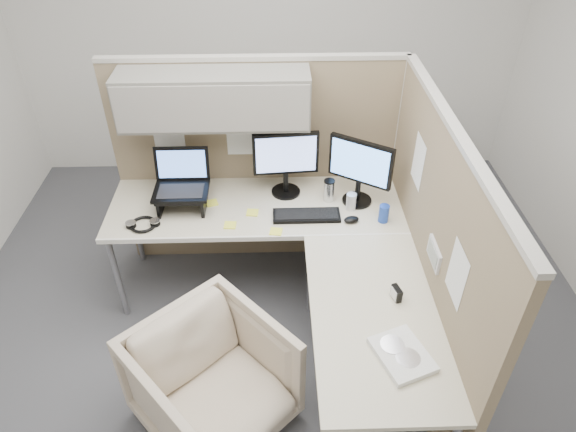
{
  "coord_description": "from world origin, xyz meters",
  "views": [
    {
      "loc": [
        0.02,
        -2.28,
        2.79
      ],
      "look_at": [
        0.1,
        0.25,
        0.85
      ],
      "focal_mm": 32.0,
      "sensor_mm": 36.0,
      "label": 1
    }
  ],
  "objects_px": {
    "monitor_left": "(286,159)",
    "desk": "(293,249)",
    "office_chair": "(212,378)",
    "keyboard": "(306,216)"
  },
  "relations": [
    {
      "from": "monitor_left",
      "to": "desk",
      "type": "bearing_deg",
      "value": -91.77
    },
    {
      "from": "desk",
      "to": "office_chair",
      "type": "bearing_deg",
      "value": -123.36
    },
    {
      "from": "monitor_left",
      "to": "keyboard",
      "type": "xyz_separation_m",
      "value": [
        0.13,
        -0.29,
        -0.26
      ]
    },
    {
      "from": "desk",
      "to": "keyboard",
      "type": "height_order",
      "value": "keyboard"
    },
    {
      "from": "desk",
      "to": "keyboard",
      "type": "relative_size",
      "value": 4.54
    },
    {
      "from": "desk",
      "to": "monitor_left",
      "type": "relative_size",
      "value": 4.29
    },
    {
      "from": "keyboard",
      "to": "desk",
      "type": "bearing_deg",
      "value": -110.99
    },
    {
      "from": "keyboard",
      "to": "office_chair",
      "type": "bearing_deg",
      "value": -120.37
    },
    {
      "from": "monitor_left",
      "to": "keyboard",
      "type": "relative_size",
      "value": 1.06
    },
    {
      "from": "desk",
      "to": "keyboard",
      "type": "bearing_deg",
      "value": 69.17
    }
  ]
}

